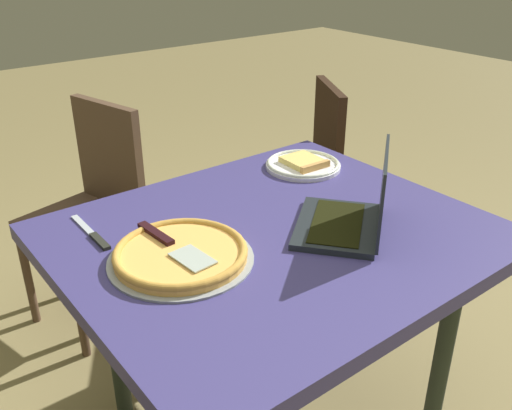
% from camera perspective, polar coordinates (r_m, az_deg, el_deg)
% --- Properties ---
extents(dining_table, '(1.14, 0.98, 0.75)m').
position_cam_1_polar(dining_table, '(1.60, 1.88, -4.98)').
color(dining_table, navy).
rests_on(dining_table, ground_plane).
extents(laptop, '(0.38, 0.36, 0.24)m').
position_cam_1_polar(laptop, '(1.56, 9.72, -0.92)').
color(laptop, '#20262B').
rests_on(laptop, dining_table).
extents(pizza_plate, '(0.26, 0.26, 0.04)m').
position_cam_1_polar(pizza_plate, '(1.97, 4.83, 4.14)').
color(pizza_plate, white).
rests_on(pizza_plate, dining_table).
extents(pizza_tray, '(0.37, 0.37, 0.04)m').
position_cam_1_polar(pizza_tray, '(1.43, -7.65, -4.94)').
color(pizza_tray, '#939B9E').
rests_on(pizza_tray, dining_table).
extents(table_knife, '(0.02, 0.24, 0.01)m').
position_cam_1_polar(table_knife, '(1.59, -16.16, -2.95)').
color(table_knife, '#B3BDC9').
rests_on(table_knife, dining_table).
extents(chair_near, '(0.55, 0.55, 0.90)m').
position_cam_1_polar(chair_near, '(2.56, 4.81, 3.37)').
color(chair_near, black).
rests_on(chair_near, ground_plane).
extents(chair_far, '(0.47, 0.47, 0.91)m').
position_cam_1_polar(chair_far, '(2.34, -16.14, 0.29)').
color(chair_far, brown).
rests_on(chair_far, ground_plane).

